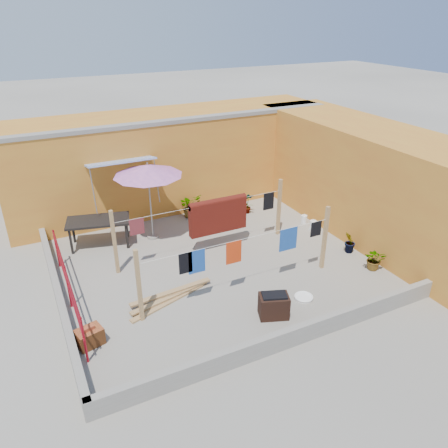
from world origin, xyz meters
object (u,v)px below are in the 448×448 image
at_px(water_jug_a, 313,225).
at_px(white_basin, 304,297).
at_px(green_hose, 237,206).
at_px(plant_back_a, 190,205).
at_px(outdoor_table, 98,222).
at_px(brick_stack, 90,337).
at_px(water_jug_b, 304,219).
at_px(patio_umbrella, 148,171).
at_px(brazier, 274,305).

bearing_deg(water_jug_a, white_basin, -129.80).
bearing_deg(green_hose, plant_back_a, 180.00).
relative_size(outdoor_table, brick_stack, 3.22).
height_order(brick_stack, water_jug_b, brick_stack).
bearing_deg(outdoor_table, patio_umbrella, -8.34).
xyz_separation_m(water_jug_a, water_jug_b, (-0.00, 0.48, -0.01)).
bearing_deg(patio_umbrella, brazier, -75.47).
bearing_deg(water_jug_b, patio_umbrella, 165.79).
distance_m(brick_stack, brazier, 4.02).
distance_m(water_jug_b, green_hose, 2.51).
bearing_deg(green_hose, white_basin, -101.44).
xyz_separation_m(brick_stack, brazier, (3.92, -0.88, 0.09)).
bearing_deg(brazier, water_jug_b, 46.56).
xyz_separation_m(patio_umbrella, brazier, (1.27, -4.88, -1.87)).
bearing_deg(brick_stack, white_basin, -7.52).
relative_size(outdoor_table, water_jug_b, 6.37).
distance_m(brazier, water_jug_a, 4.73).
relative_size(white_basin, green_hose, 0.89).
height_order(outdoor_table, brazier, outdoor_table).
height_order(outdoor_table, white_basin, outdoor_table).
xyz_separation_m(patio_umbrella, plant_back_a, (1.61, 0.91, -1.76)).
distance_m(brick_stack, green_hose, 7.80).
relative_size(outdoor_table, green_hose, 3.75).
xyz_separation_m(brazier, water_jug_a, (3.48, 3.20, -0.15)).
bearing_deg(outdoor_table, brick_stack, -104.86).
height_order(brick_stack, green_hose, brick_stack).
bearing_deg(white_basin, water_jug_b, 54.34).
distance_m(green_hose, plant_back_a, 1.83).
bearing_deg(water_jug_b, water_jug_a, -90.00).
relative_size(brick_stack, brazier, 0.79).
xyz_separation_m(white_basin, water_jug_b, (2.47, 3.45, 0.09)).
relative_size(brick_stack, water_jug_b, 1.98).
bearing_deg(white_basin, green_hose, 78.56).
bearing_deg(brazier, water_jug_a, 42.58).
bearing_deg(water_jug_a, brazier, -137.42).
xyz_separation_m(brick_stack, water_jug_b, (7.40, 2.80, -0.06)).
bearing_deg(white_basin, patio_umbrella, 116.09).
bearing_deg(white_basin, plant_back_a, 96.84).
xyz_separation_m(patio_umbrella, water_jug_a, (4.75, -1.68, -2.01)).
distance_m(brazier, green_hose, 6.18).
xyz_separation_m(patio_umbrella, water_jug_b, (4.75, -1.20, -2.02)).
height_order(outdoor_table, brick_stack, outdoor_table).
relative_size(water_jug_a, water_jug_b, 1.06).
distance_m(outdoor_table, white_basin, 6.22).
bearing_deg(green_hose, brazier, -110.23).
bearing_deg(plant_back_a, green_hose, -0.00).
height_order(patio_umbrella, brazier, patio_umbrella).
height_order(outdoor_table, plant_back_a, outdoor_table).
height_order(brazier, water_jug_a, brazier).
xyz_separation_m(green_hose, plant_back_a, (-1.79, 0.00, 0.36)).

